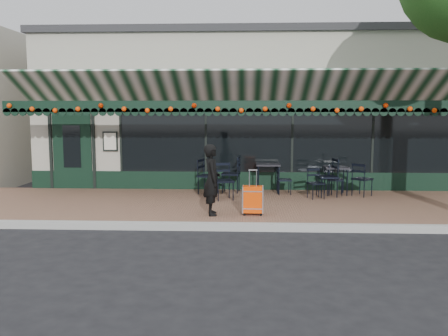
{
  "coord_description": "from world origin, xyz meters",
  "views": [
    {
      "loc": [
        0.1,
        -9.21,
        2.34
      ],
      "look_at": [
        -0.39,
        1.6,
        1.04
      ],
      "focal_mm": 38.0,
      "sensor_mm": 36.0,
      "label": 1
    }
  ],
  "objects_px": {
    "cafe_table_b": "(268,167)",
    "chair_a_left": "(327,177)",
    "cafe_table_a": "(336,169)",
    "chair_b_right": "(284,180)",
    "chair_a_right": "(336,180)",
    "suitcase": "(253,200)",
    "chair_b_left": "(231,174)",
    "chair_a_front": "(316,184)",
    "chair_b_front": "(224,181)",
    "chair_a_extra": "(362,179)",
    "woman": "(212,180)",
    "chair_solo": "(208,176)"
  },
  "relations": [
    {
      "from": "chair_a_left",
      "to": "chair_a_right",
      "type": "bearing_deg",
      "value": 123.12
    },
    {
      "from": "cafe_table_b",
      "to": "chair_b_left",
      "type": "relative_size",
      "value": 0.8
    },
    {
      "from": "chair_a_right",
      "to": "suitcase",
      "type": "bearing_deg",
      "value": 147.53
    },
    {
      "from": "chair_b_left",
      "to": "chair_solo",
      "type": "distance_m",
      "value": 0.66
    },
    {
      "from": "chair_a_extra",
      "to": "cafe_table_b",
      "type": "bearing_deg",
      "value": 36.66
    },
    {
      "from": "chair_b_right",
      "to": "woman",
      "type": "bearing_deg",
      "value": 142.05
    },
    {
      "from": "chair_a_extra",
      "to": "chair_b_right",
      "type": "distance_m",
      "value": 2.01
    },
    {
      "from": "chair_b_front",
      "to": "chair_solo",
      "type": "relative_size",
      "value": 0.98
    },
    {
      "from": "chair_b_left",
      "to": "chair_b_front",
      "type": "distance_m",
      "value": 1.12
    },
    {
      "from": "chair_a_front",
      "to": "chair_a_extra",
      "type": "bearing_deg",
      "value": 1.67
    },
    {
      "from": "suitcase",
      "to": "cafe_table_a",
      "type": "distance_m",
      "value": 3.45
    },
    {
      "from": "chair_b_front",
      "to": "chair_solo",
      "type": "bearing_deg",
      "value": 102.33
    },
    {
      "from": "cafe_table_b",
      "to": "chair_a_right",
      "type": "bearing_deg",
      "value": -9.63
    },
    {
      "from": "chair_a_front",
      "to": "chair_b_front",
      "type": "relative_size",
      "value": 0.82
    },
    {
      "from": "chair_a_left",
      "to": "chair_a_extra",
      "type": "bearing_deg",
      "value": 89.44
    },
    {
      "from": "chair_a_front",
      "to": "chair_a_extra",
      "type": "relative_size",
      "value": 0.87
    },
    {
      "from": "cafe_table_b",
      "to": "chair_a_right",
      "type": "relative_size",
      "value": 0.99
    },
    {
      "from": "cafe_table_b",
      "to": "chair_a_right",
      "type": "xyz_separation_m",
      "value": [
        1.76,
        -0.3,
        -0.31
      ]
    },
    {
      "from": "chair_a_extra",
      "to": "chair_a_front",
      "type": "bearing_deg",
      "value": 65.23
    },
    {
      "from": "cafe_table_b",
      "to": "chair_a_front",
      "type": "distance_m",
      "value": 1.47
    },
    {
      "from": "woman",
      "to": "chair_a_right",
      "type": "height_order",
      "value": "woman"
    },
    {
      "from": "suitcase",
      "to": "chair_a_front",
      "type": "height_order",
      "value": "suitcase"
    },
    {
      "from": "cafe_table_a",
      "to": "chair_b_left",
      "type": "distance_m",
      "value": 2.8
    },
    {
      "from": "cafe_table_a",
      "to": "chair_a_left",
      "type": "bearing_deg",
      "value": -130.86
    },
    {
      "from": "suitcase",
      "to": "chair_b_left",
      "type": "relative_size",
      "value": 0.98
    },
    {
      "from": "suitcase",
      "to": "cafe_table_b",
      "type": "distance_m",
      "value": 2.88
    },
    {
      "from": "chair_solo",
      "to": "cafe_table_b",
      "type": "bearing_deg",
      "value": -60.96
    },
    {
      "from": "cafe_table_a",
      "to": "chair_b_left",
      "type": "relative_size",
      "value": 0.75
    },
    {
      "from": "chair_b_left",
      "to": "woman",
      "type": "bearing_deg",
      "value": -0.33
    },
    {
      "from": "cafe_table_a",
      "to": "chair_b_right",
      "type": "relative_size",
      "value": 0.99
    },
    {
      "from": "cafe_table_b",
      "to": "chair_a_left",
      "type": "distance_m",
      "value": 1.6
    },
    {
      "from": "chair_a_left",
      "to": "chair_b_left",
      "type": "height_order",
      "value": "chair_a_left"
    },
    {
      "from": "chair_b_left",
      "to": "chair_b_right",
      "type": "distance_m",
      "value": 1.45
    },
    {
      "from": "woman",
      "to": "chair_a_front",
      "type": "xyz_separation_m",
      "value": [
        2.49,
        2.0,
        -0.37
      ]
    },
    {
      "from": "chair_a_extra",
      "to": "chair_b_left",
      "type": "height_order",
      "value": "chair_b_left"
    },
    {
      "from": "cafe_table_b",
      "to": "chair_a_front",
      "type": "height_order",
      "value": "cafe_table_b"
    },
    {
      "from": "suitcase",
      "to": "chair_b_front",
      "type": "distance_m",
      "value": 1.85
    },
    {
      "from": "chair_a_front",
      "to": "chair_a_extra",
      "type": "distance_m",
      "value": 1.33
    },
    {
      "from": "suitcase",
      "to": "chair_solo",
      "type": "distance_m",
      "value": 2.81
    },
    {
      "from": "chair_b_right",
      "to": "chair_solo",
      "type": "bearing_deg",
      "value": 86.41
    },
    {
      "from": "chair_a_front",
      "to": "chair_b_front",
      "type": "distance_m",
      "value": 2.33
    },
    {
      "from": "woman",
      "to": "cafe_table_a",
      "type": "distance_m",
      "value": 4.06
    },
    {
      "from": "cafe_table_b",
      "to": "chair_b_right",
      "type": "distance_m",
      "value": 0.58
    },
    {
      "from": "suitcase",
      "to": "chair_a_extra",
      "type": "xyz_separation_m",
      "value": [
        2.87,
        2.41,
        0.11
      ]
    },
    {
      "from": "woman",
      "to": "chair_a_right",
      "type": "xyz_separation_m",
      "value": [
        3.08,
        2.54,
        -0.35
      ]
    },
    {
      "from": "cafe_table_b",
      "to": "chair_a_front",
      "type": "xyz_separation_m",
      "value": [
        1.17,
        -0.84,
        -0.33
      ]
    },
    {
      "from": "chair_a_right",
      "to": "chair_b_left",
      "type": "relative_size",
      "value": 0.81
    },
    {
      "from": "suitcase",
      "to": "chair_a_right",
      "type": "xyz_separation_m",
      "value": [
        2.21,
        2.52,
        0.07
      ]
    },
    {
      "from": "chair_solo",
      "to": "suitcase",
      "type": "bearing_deg",
      "value": -135.58
    },
    {
      "from": "cafe_table_b",
      "to": "chair_b_right",
      "type": "xyz_separation_m",
      "value": [
        0.42,
        -0.23,
        -0.33
      ]
    }
  ]
}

